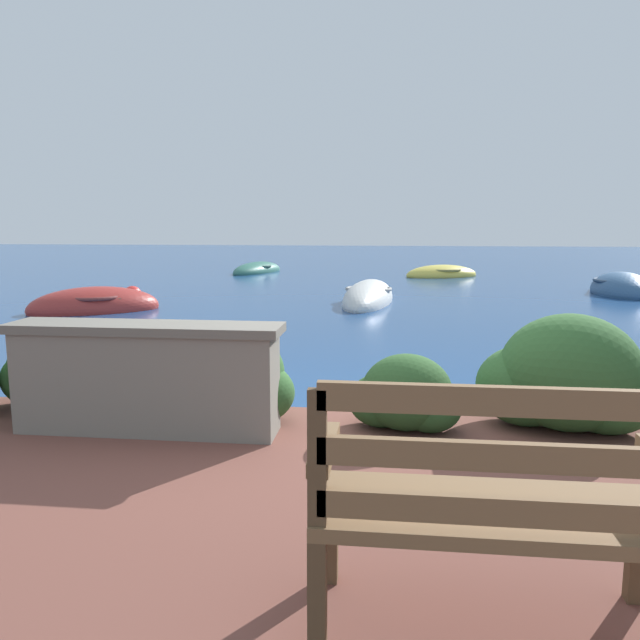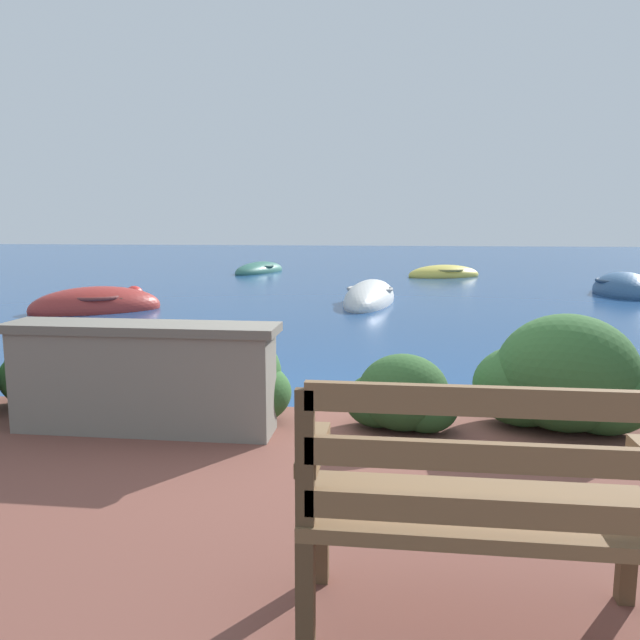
{
  "view_description": "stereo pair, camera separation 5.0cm",
  "coord_description": "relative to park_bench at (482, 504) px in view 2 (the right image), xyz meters",
  "views": [
    {
      "loc": [
        0.62,
        -4.6,
        1.63
      ],
      "look_at": [
        -0.34,
        3.62,
        0.33
      ],
      "focal_mm": 35.0,
      "sensor_mm": 36.0,
      "label": 1
    },
    {
      "loc": [
        0.67,
        -4.59,
        1.63
      ],
      "look_at": [
        -0.34,
        3.62,
        0.33
      ],
      "focal_mm": 35.0,
      "sensor_mm": 36.0,
      "label": 2
    }
  ],
  "objects": [
    {
      "name": "ground_plane",
      "position": [
        -0.97,
        2.58,
        -0.7
      ],
      "size": [
        80.0,
        80.0,
        0.0
      ],
      "color": "navy"
    },
    {
      "name": "park_bench",
      "position": [
        0.0,
        0.0,
        0.0
      ],
      "size": [
        1.22,
        0.48,
        0.93
      ],
      "rotation": [
        0.0,
        0.0,
        0.04
      ],
      "color": "brown",
      "rests_on": "patio_terrace"
    },
    {
      "name": "stone_wall",
      "position": [
        -1.99,
        1.91,
        -0.1
      ],
      "size": [
        1.85,
        0.39,
        0.75
      ],
      "color": "slate",
      "rests_on": "patio_terrace"
    },
    {
      "name": "hedge_clump_left",
      "position": [
        -2.87,
        2.34,
        -0.21
      ],
      "size": [
        0.92,
        0.67,
        0.63
      ],
      "color": "#284C23",
      "rests_on": "patio_terrace"
    },
    {
      "name": "hedge_clump_centre",
      "position": [
        -1.51,
        2.22,
        -0.19
      ],
      "size": [
        1.0,
        0.72,
        0.68
      ],
      "color": "#2D5628",
      "rests_on": "patio_terrace"
    },
    {
      "name": "hedge_clump_right",
      "position": [
        -0.25,
        2.16,
        -0.25
      ],
      "size": [
        0.78,
        0.56,
        0.53
      ],
      "color": "#284C23",
      "rests_on": "patio_terrace"
    },
    {
      "name": "hedge_clump_far_right",
      "position": [
        0.85,
        2.29,
        -0.13
      ],
      "size": [
        1.18,
        0.85,
        0.8
      ],
      "color": "#2D5628",
      "rests_on": "patio_terrace"
    },
    {
      "name": "rowboat_nearest",
      "position": [
        -5.84,
        8.88,
        -0.63
      ],
      "size": [
        2.56,
        2.19,
        0.8
      ],
      "rotation": [
        0.0,
        0.0,
        0.59
      ],
      "color": "#9E2D28",
      "rests_on": "ground_plane"
    },
    {
      "name": "rowboat_mid",
      "position": [
        -0.83,
        10.77,
        -0.64
      ],
      "size": [
        1.25,
        3.39,
        0.79
      ],
      "rotation": [
        0.0,
        0.0,
        1.47
      ],
      "color": "silver",
      "rests_on": "ground_plane"
    },
    {
      "name": "rowboat_far",
      "position": [
        4.91,
        12.96,
        -0.62
      ],
      "size": [
        1.43,
        2.57,
        0.88
      ],
      "rotation": [
        0.0,
        0.0,
        1.51
      ],
      "color": "#2D517A",
      "rests_on": "ground_plane"
    },
    {
      "name": "rowboat_outer",
      "position": [
        1.14,
        17.27,
        -0.64
      ],
      "size": [
        2.61,
        2.1,
        0.62
      ],
      "rotation": [
        0.0,
        0.0,
        3.59
      ],
      "color": "#DBC64C",
      "rests_on": "ground_plane"
    },
    {
      "name": "rowboat_distant",
      "position": [
        -4.78,
        18.12,
        -0.65
      ],
      "size": [
        1.67,
        2.85,
        0.62
      ],
      "rotation": [
        0.0,
        0.0,
        1.27
      ],
      "color": "#336B5B",
      "rests_on": "ground_plane"
    },
    {
      "name": "mooring_buoy",
      "position": [
        -5.96,
        10.88,
        -0.63
      ],
      "size": [
        0.44,
        0.44,
        0.4
      ],
      "color": "red",
      "rests_on": "ground_plane"
    }
  ]
}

